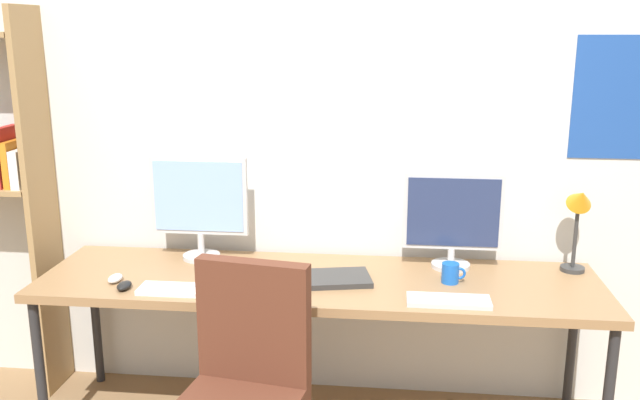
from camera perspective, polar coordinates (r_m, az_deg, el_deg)
wall_back at (r=3.37m, az=0.72°, el=5.00°), size 4.92×0.11×2.60m
desk at (r=3.13m, az=-0.10°, el=-7.30°), size 2.52×0.68×0.74m
monitor_left at (r=3.34m, az=-9.98°, el=-0.19°), size 0.47×0.18×0.50m
monitor_right at (r=3.23m, az=10.96°, el=-1.46°), size 0.46×0.18×0.45m
desk_lamp at (r=3.30m, az=20.69°, el=-1.02°), size 0.11×0.16×0.42m
keyboard_left at (r=3.01m, az=-11.35°, el=-7.31°), size 0.37×0.13×0.02m
keyboard_right at (r=2.88m, az=10.62°, el=-8.22°), size 0.34×0.13×0.02m
mouse_left_side at (r=3.10m, az=-15.93°, el=-6.84°), size 0.06×0.10×0.03m
mouse_right_side at (r=3.19m, az=-16.63°, el=-6.24°), size 0.06×0.10×0.03m
laptop_closed at (r=3.07m, az=1.16°, el=-6.52°), size 0.36×0.28×0.02m
coffee_mug at (r=3.09m, az=10.81°, el=-5.97°), size 0.11×0.08×0.09m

